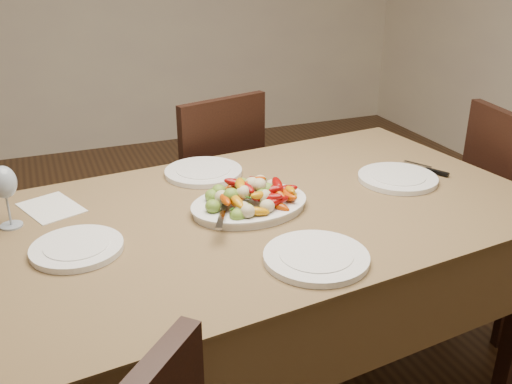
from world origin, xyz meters
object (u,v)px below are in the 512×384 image
object	(u,v)px
chair_far	(202,190)
plate_right	(398,178)
wine_glass	(6,195)
dining_table	(256,309)
serving_platter	(249,206)
plate_near	(316,258)
plate_far	(203,172)
plate_left	(77,248)

from	to	relation	value
chair_far	plate_right	bearing A→B (deg)	105.31
wine_glass	dining_table	bearing A→B (deg)	-12.78
chair_far	serving_platter	distance (m)	0.90
plate_near	wine_glass	xyz separation A→B (m)	(-0.76, 0.52, 0.09)
dining_table	plate_far	size ratio (longest dim) A/B	6.50
dining_table	chair_far	size ratio (longest dim) A/B	1.94
dining_table	chair_far	xyz separation A→B (m)	(0.07, 0.85, 0.10)
serving_platter	plate_near	distance (m)	0.37
dining_table	wine_glass	world-z (taller)	wine_glass
serving_platter	plate_far	world-z (taller)	serving_platter
plate_right	wine_glass	distance (m)	1.29
chair_far	plate_near	distance (m)	1.24
plate_far	plate_near	distance (m)	0.71
wine_glass	plate_right	bearing A→B (deg)	-5.63
serving_platter	wine_glass	world-z (taller)	wine_glass
chair_far	serving_platter	world-z (taller)	chair_far
plate_left	serving_platter	bearing A→B (deg)	7.66
chair_far	serving_platter	bearing A→B (deg)	68.36
dining_table	serving_platter	size ratio (longest dim) A/B	4.96
plate_left	chair_far	bearing A→B (deg)	55.85
wine_glass	chair_far	bearing A→B (deg)	41.10
chair_far	wine_glass	xyz separation A→B (m)	(-0.79, -0.69, 0.39)
dining_table	plate_near	world-z (taller)	plate_near
plate_far	plate_near	world-z (taller)	same
dining_table	serving_platter	world-z (taller)	serving_platter
chair_far	plate_right	xyz separation A→B (m)	(0.49, -0.82, 0.29)
serving_platter	plate_right	distance (m)	0.58
dining_table	plate_near	distance (m)	0.53
plate_right	serving_platter	bearing A→B (deg)	-177.07
dining_table	plate_near	xyz separation A→B (m)	(0.03, -0.35, 0.39)
plate_left	plate_near	distance (m)	0.66
plate_far	wine_glass	xyz separation A→B (m)	(-0.66, -0.19, 0.09)
plate_right	wine_glass	xyz separation A→B (m)	(-1.28, 0.13, 0.09)
dining_table	plate_right	size ratio (longest dim) A/B	6.56
chair_far	wine_glass	size ratio (longest dim) A/B	4.64
dining_table	plate_far	xyz separation A→B (m)	(-0.07, 0.35, 0.39)
plate_left	wine_glass	distance (m)	0.30
chair_far	plate_near	bearing A→B (deg)	72.51
plate_far	plate_near	bearing A→B (deg)	-82.07
chair_far	plate_right	world-z (taller)	chair_far
plate_near	plate_right	bearing A→B (deg)	36.53
chair_far	plate_left	distance (m)	1.15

